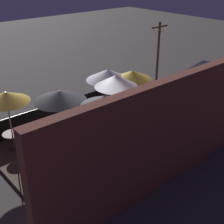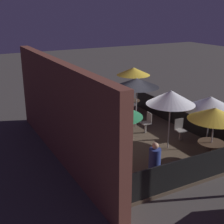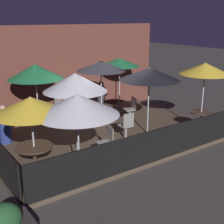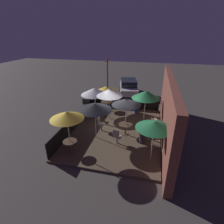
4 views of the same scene
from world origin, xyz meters
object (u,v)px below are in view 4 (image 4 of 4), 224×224
at_px(patio_umbrella_5, 146,95).
at_px(patron_0, 143,133).
at_px(patio_umbrella_3, 95,91).
at_px(patron_1, 137,106).
at_px(patio_umbrella_2, 126,102).
at_px(patio_umbrella_0, 67,115).
at_px(patio_umbrella_6, 154,125).
at_px(patio_chair_3, 154,124).
at_px(patio_umbrella_7, 110,92).
at_px(light_post, 107,78).
at_px(patio_umbrella_1, 107,89).
at_px(patio_chair_1, 100,123).
at_px(parked_car_0, 129,87).
at_px(dining_table_2, 125,126).
at_px(patio_umbrella_4, 95,106).
at_px(patio_chair_4, 117,136).
at_px(patio_chair_0, 153,133).
at_px(planter_box, 88,99).
at_px(patio_chair_2, 96,114).
at_px(dining_table_0, 70,144).
at_px(dining_table_1, 107,103).

xyz_separation_m(patio_umbrella_5, patron_0, (2.78, 0.09, -1.43)).
height_order(patio_umbrella_3, patron_1, patio_umbrella_3).
distance_m(patio_umbrella_2, patio_umbrella_5, 2.32).
bearing_deg(patio_umbrella_0, patio_umbrella_6, 95.89).
bearing_deg(patio_chair_3, patio_umbrella_7, -43.64).
xyz_separation_m(patio_umbrella_3, light_post, (-3.29, 0.16, 0.29)).
height_order(patio_umbrella_1, patio_chair_1, patio_umbrella_1).
bearing_deg(light_post, patio_umbrella_1, 12.99).
bearing_deg(parked_car_0, patron_0, 1.56).
bearing_deg(patio_chair_3, dining_table_2, -0.00).
distance_m(patio_umbrella_4, dining_table_2, 2.42).
height_order(patio_umbrella_5, patio_umbrella_6, patio_umbrella_5).
bearing_deg(patio_umbrella_3, dining_table_2, 48.00).
height_order(patio_chair_4, patron_1, patron_1).
distance_m(patio_umbrella_6, patio_umbrella_7, 5.07).
height_order(patio_umbrella_5, patio_chair_4, patio_umbrella_5).
height_order(dining_table_2, patio_chair_1, patio_chair_1).
relative_size(patio_chair_0, patio_chair_4, 1.00).
bearing_deg(light_post, patio_umbrella_7, 16.80).
xyz_separation_m(patio_umbrella_5, patron_1, (-1.43, -0.71, -1.52)).
bearing_deg(light_post, patio_umbrella_3, -2.77).
distance_m(patio_chair_0, patron_0, 0.73).
bearing_deg(patio_chair_4, patio_chair_1, 61.67).
distance_m(patio_chair_4, planter_box, 7.39).
height_order(patron_1, planter_box, patron_1).
distance_m(patio_chair_2, patron_1, 3.46).
height_order(patio_umbrella_1, planter_box, patio_umbrella_1).
height_order(patio_chair_1, parked_car_0, parked_car_0).
xyz_separation_m(dining_table_0, patio_chair_4, (-1.34, 2.28, -0.03)).
xyz_separation_m(patio_chair_0, patio_chair_4, (0.88, -2.00, 0.00)).
relative_size(patio_umbrella_2, patio_umbrella_7, 1.02).
relative_size(patio_umbrella_1, dining_table_0, 2.73).
distance_m(patio_umbrella_1, patron_1, 2.79).
height_order(patron_0, light_post, light_post).
distance_m(dining_table_0, dining_table_1, 6.02).
distance_m(patio_umbrella_0, dining_table_2, 3.97).
xyz_separation_m(patron_1, light_post, (-2.37, -3.04, 1.59)).
distance_m(patio_umbrella_5, patio_umbrella_7, 2.55).
bearing_deg(patio_chair_2, patio_chair_3, -89.88).
bearing_deg(patio_umbrella_3, patio_umbrella_7, 62.94).
bearing_deg(patio_chair_2, light_post, 11.54).
bearing_deg(dining_table_0, patio_chair_2, 178.15).
relative_size(patio_umbrella_6, dining_table_2, 2.59).
bearing_deg(dining_table_1, patio_umbrella_5, 65.93).
xyz_separation_m(patio_chair_0, patron_1, (-3.78, -1.37, 0.04)).
xyz_separation_m(patio_umbrella_5, patio_chair_4, (3.23, -1.34, -1.56)).
relative_size(patio_umbrella_0, planter_box, 2.38).
height_order(patio_chair_4, patron_0, patron_0).
bearing_deg(patio_umbrella_6, patio_umbrella_4, -110.71).
bearing_deg(patio_umbrella_0, patio_umbrella_1, 175.94).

